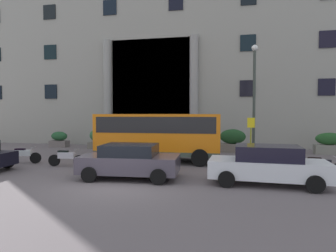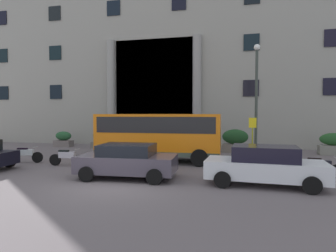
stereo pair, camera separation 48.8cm
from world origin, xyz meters
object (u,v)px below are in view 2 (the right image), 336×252
hedge_planter_far_west (164,142)px  lamppost_plaza_centre (256,91)px  parked_sedan_far (127,161)px  motorcycle_far_end (25,155)px  hedge_planter_west (64,139)px  bus_stop_sign (252,133)px  hedge_planter_entrance_left (235,141)px  parked_coupe_end (264,165)px  scooter_by_planter (318,167)px  hedge_planter_far_east (102,139)px  orange_minibus (159,133)px  motorcycle_near_kerb (66,157)px  hedge_planter_entrance_right (334,144)px

hedge_planter_far_west → lamppost_plaza_centre: (6.50, -1.63, 3.62)m
parked_sedan_far → motorcycle_far_end: bearing=158.8°
hedge_planter_west → bus_stop_sign: bearing=-12.2°
hedge_planter_entrance_left → parked_coupe_end: 9.39m
scooter_by_planter → hedge_planter_far_west: bearing=145.3°
hedge_planter_far_east → motorcycle_far_end: (-1.17, -7.12, -0.30)m
hedge_planter_far_east → motorcycle_far_end: hedge_planter_far_east is taller
bus_stop_sign → parked_sedan_far: (-5.49, -6.54, -0.80)m
orange_minibus → motorcycle_far_end: orange_minibus is taller
bus_stop_sign → motorcycle_near_kerb: bus_stop_sign is taller
hedge_planter_entrance_right → scooter_by_planter: hedge_planter_entrance_right is taller
orange_minibus → hedge_planter_far_west: (-0.94, 5.09, -1.04)m
parked_sedan_far → lamppost_plaza_centre: bearing=51.1°
orange_minibus → hedge_planter_entrance_left: 6.54m
orange_minibus → hedge_planter_west: 11.03m
motorcycle_far_end → hedge_planter_entrance_right: bearing=11.0°
scooter_by_planter → orange_minibus: bearing=168.5°
orange_minibus → motorcycle_far_end: size_ratio=3.65×
hedge_planter_far_east → motorcycle_near_kerb: (1.63, -7.48, -0.30)m
motorcycle_far_end → hedge_planter_far_west: bearing=38.5°
bus_stop_sign → scooter_by_planter: bus_stop_sign is taller
hedge_planter_entrance_right → parked_coupe_end: 10.80m
hedge_planter_far_east → motorcycle_near_kerb: 7.66m
orange_minibus → parked_sedan_far: size_ratio=1.67×
hedge_planter_far_west → hedge_planter_west: 8.68m
hedge_planter_west → parked_coupe_end: size_ratio=0.33×
hedge_planter_entrance_left → lamppost_plaza_centre: (1.29, -1.42, 3.42)m
hedge_planter_far_west → motorcycle_near_kerb: size_ratio=1.05×
parked_sedan_far → lamppost_plaza_centre: (5.79, 7.93, 3.46)m
hedge_planter_far_west → hedge_planter_entrance_right: bearing=-0.7°
hedge_planter_entrance_right → hedge_planter_far_east: size_ratio=1.17×
scooter_by_planter → motorcycle_near_kerb: bearing=-173.2°
bus_stop_sign → parked_sedan_far: bearing=-130.0°
hedge_planter_west → lamppost_plaza_centre: bearing=-6.9°
parked_sedan_far → scooter_by_planter: size_ratio=2.06×
hedge_planter_west → scooter_by_planter: (17.29, -7.83, -0.15)m
hedge_planter_entrance_right → parked_sedan_far: size_ratio=0.44×
hedge_planter_entrance_right → scooter_by_planter: 8.04m
hedge_planter_entrance_right → parked_coupe_end: bearing=-119.4°
scooter_by_planter → hedge_planter_far_east: bearing=158.1°
hedge_planter_entrance_left → motorcycle_near_kerb: 11.37m
hedge_planter_entrance_right → hedge_planter_west: bearing=179.0°
motorcycle_far_end → motorcycle_near_kerb: bearing=-18.2°
lamppost_plaza_centre → hedge_planter_far_east: bearing=172.7°
lamppost_plaza_centre → motorcycle_near_kerb: bearing=-148.8°
bus_stop_sign → motorcycle_far_end: size_ratio=1.30×
hedge_planter_entrance_left → parked_coupe_end: bearing=-83.7°
motorcycle_near_kerb → hedge_planter_entrance_right: bearing=22.3°
parked_coupe_end → parked_sedan_far: (-5.53, -0.01, -0.02)m
motorcycle_far_end → scooter_by_planter: size_ratio=0.94×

